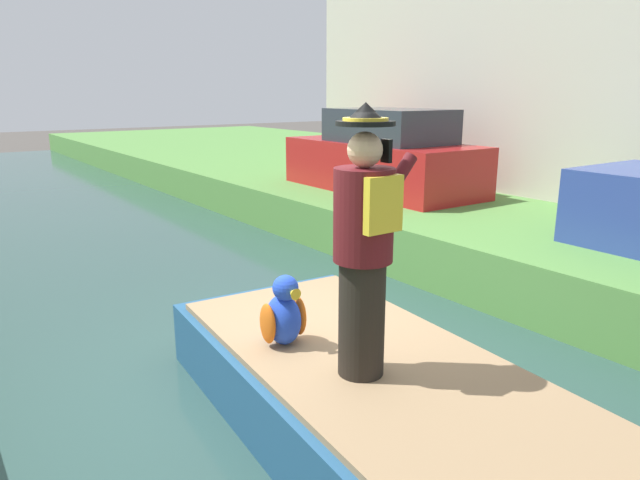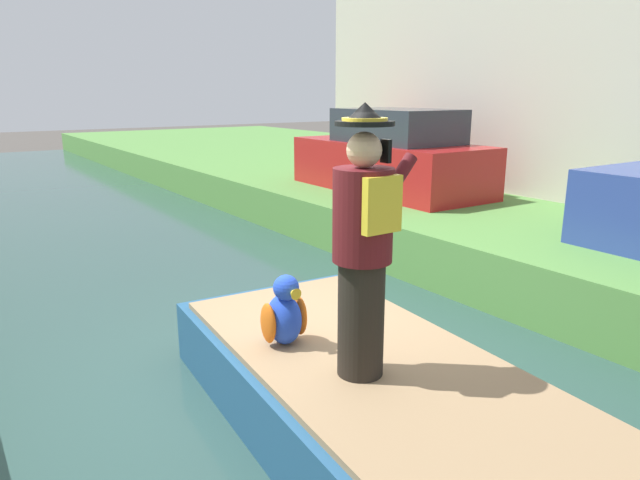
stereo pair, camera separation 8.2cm
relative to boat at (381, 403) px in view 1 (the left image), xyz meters
The scene contains 7 objects.
ground_plane 1.26m from the boat, 90.00° to the left, with size 80.00×80.00×0.00m, color #4C4742.
canal_water 1.24m from the boat, 90.00° to the left, with size 5.36×48.00×0.10m, color #2D4C47.
boat is the anchor object (origin of this frame).
person_pirate 1.25m from the boat, behind, with size 0.61×0.42×1.85m.
parrot_plush 0.99m from the boat, 117.80° to the left, with size 0.36×0.35×0.57m.
parked_car_red 7.02m from the boat, 48.35° to the left, with size 1.76×4.03×1.50m.
building_row 9.80m from the boat, 19.27° to the left, with size 5.05×11.97×6.07m, color beige.
Camera 1 is at (-2.56, -3.98, 2.62)m, focal length 32.06 mm.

